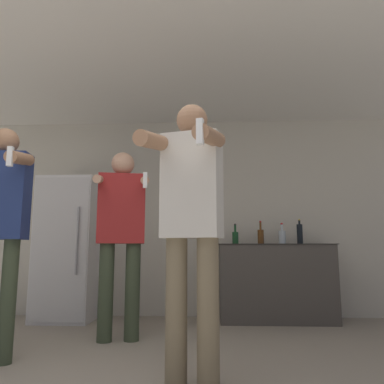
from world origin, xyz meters
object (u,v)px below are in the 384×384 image
object	(u,v)px
refrigerator	(70,248)
person_spectator_back	(121,228)
bottle_clear_vodka	(261,236)
bottle_amber_bourbon	(300,234)
bottle_tall_gin	(235,237)
person_woman_foreground	(191,217)
bottle_brown_liquor	(282,236)

from	to	relation	value
refrigerator	person_spectator_back	bearing A→B (deg)	-49.36
bottle_clear_vodka	person_spectator_back	bearing A→B (deg)	-145.33
bottle_amber_bourbon	bottle_tall_gin	bearing A→B (deg)	180.00
bottle_amber_bourbon	person_woman_foreground	bearing A→B (deg)	-118.41
bottle_amber_bourbon	bottle_tall_gin	distance (m)	0.77
refrigerator	bottle_tall_gin	size ratio (longest dim) A/B	6.93
person_woman_foreground	person_spectator_back	bearing A→B (deg)	121.26
bottle_clear_vodka	bottle_tall_gin	size ratio (longest dim) A/B	1.14
refrigerator	person_woman_foreground	world-z (taller)	person_woman_foreground
refrigerator	person_spectator_back	distance (m)	1.34
bottle_brown_liquor	person_woman_foreground	size ratio (longest dim) A/B	0.14
bottle_clear_vodka	bottle_tall_gin	xyz separation A→B (m)	(-0.30, -0.00, -0.01)
bottle_brown_liquor	bottle_clear_vodka	bearing A→B (deg)	180.00
refrigerator	bottle_clear_vodka	bearing A→B (deg)	-0.10
bottle_amber_bourbon	person_woman_foreground	distance (m)	2.51
bottle_clear_vodka	person_woman_foreground	bearing A→B (deg)	-108.27
bottle_brown_liquor	refrigerator	bearing A→B (deg)	179.91
person_spectator_back	bottle_brown_liquor	bearing A→B (deg)	30.49
bottle_clear_vodka	bottle_tall_gin	world-z (taller)	bottle_clear_vodka
bottle_tall_gin	person_spectator_back	bearing A→B (deg)	-138.86
bottle_amber_bourbon	bottle_tall_gin	xyz separation A→B (m)	(-0.77, 0.00, -0.04)
refrigerator	bottle_brown_liquor	world-z (taller)	refrigerator
bottle_clear_vodka	bottle_brown_liquor	bearing A→B (deg)	-0.00
bottle_clear_vodka	person_spectator_back	world-z (taller)	person_spectator_back
bottle_amber_bourbon	person_woman_foreground	world-z (taller)	person_woman_foreground
person_spectator_back	bottle_tall_gin	bearing A→B (deg)	41.14
bottle_tall_gin	person_woman_foreground	size ratio (longest dim) A/B	0.14
bottle_clear_vodka	person_spectator_back	size ratio (longest dim) A/B	0.16
bottle_brown_liquor	person_spectator_back	size ratio (longest dim) A/B	0.14
person_woman_foreground	bottle_brown_liquor	bearing A→B (deg)	65.99
bottle_tall_gin	person_spectator_back	size ratio (longest dim) A/B	0.14
bottle_clear_vodka	bottle_amber_bourbon	bearing A→B (deg)	-0.00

